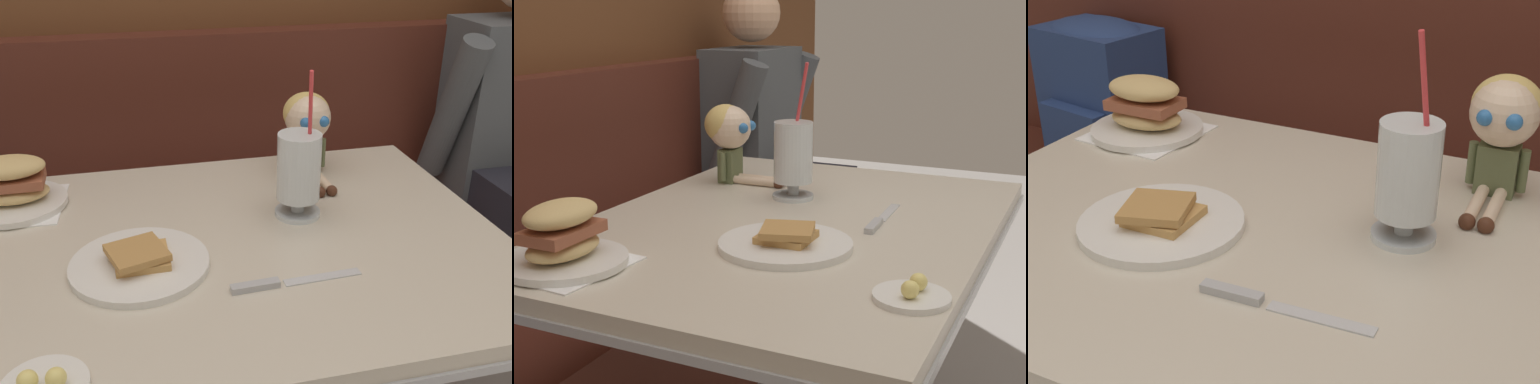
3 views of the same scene
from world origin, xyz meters
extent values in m
cube|color=#512319|center=(0.00, 0.77, 0.23)|extent=(2.60, 0.48, 0.45)
cube|color=beige|center=(0.00, 0.18, 0.72)|extent=(1.10, 0.80, 0.03)
cube|color=#B7BABF|center=(0.00, 0.18, 0.70)|extent=(1.11, 0.81, 0.02)
cylinder|color=#A5A8AD|center=(0.00, 0.18, 0.37)|extent=(0.14, 0.14, 0.65)
cylinder|color=white|center=(-0.17, 0.12, 0.75)|extent=(0.25, 0.25, 0.01)
cube|color=tan|center=(-0.16, 0.12, 0.76)|extent=(0.10, 0.10, 0.01)
cube|color=#B78447|center=(-0.17, 0.11, 0.78)|extent=(0.12, 0.12, 0.01)
cylinder|color=silver|center=(0.17, 0.25, 0.74)|extent=(0.10, 0.10, 0.01)
cylinder|color=silver|center=(0.17, 0.25, 0.77)|extent=(0.03, 0.03, 0.03)
cylinder|color=silver|center=(0.17, 0.25, 0.85)|extent=(0.09, 0.09, 0.14)
cylinder|color=#E0DB6B|center=(0.17, 0.25, 0.84)|extent=(0.08, 0.08, 0.12)
cylinder|color=#DB383D|center=(0.19, 0.24, 0.95)|extent=(0.03, 0.05, 0.22)
cube|color=white|center=(-0.41, 0.42, 0.74)|extent=(0.21, 0.21, 0.00)
cylinder|color=white|center=(-0.41, 0.42, 0.75)|extent=(0.22, 0.22, 0.01)
ellipsoid|color=tan|center=(-0.41, 0.42, 0.77)|extent=(0.15, 0.10, 0.04)
cube|color=#995138|center=(-0.41, 0.42, 0.80)|extent=(0.14, 0.09, 0.02)
ellipsoid|color=tan|center=(-0.41, 0.42, 0.83)|extent=(0.15, 0.10, 0.04)
cylinder|color=white|center=(-0.31, -0.16, 0.74)|extent=(0.12, 0.12, 0.01)
sphere|color=#F4E07A|center=(-0.32, -0.16, 0.76)|extent=(0.03, 0.03, 0.03)
sphere|color=#F4E07A|center=(-0.29, -0.16, 0.76)|extent=(0.03, 0.03, 0.03)
cube|color=silver|center=(0.14, 0.01, 0.74)|extent=(0.14, 0.03, 0.00)
cube|color=#B2B5BA|center=(0.02, 0.01, 0.75)|extent=(0.09, 0.02, 0.01)
cube|color=#5B6642|center=(0.26, 0.46, 0.78)|extent=(0.06, 0.04, 0.08)
sphere|color=beige|center=(0.26, 0.46, 0.88)|extent=(0.11, 0.11, 0.11)
ellipsoid|color=#D8B766|center=(0.26, 0.47, 0.89)|extent=(0.11, 0.11, 0.10)
sphere|color=#2D6BB2|center=(0.24, 0.41, 0.88)|extent=(0.03, 0.03, 0.03)
sphere|color=#2D6BB2|center=(0.28, 0.41, 0.88)|extent=(0.03, 0.03, 0.03)
cylinder|color=beige|center=(0.24, 0.38, 0.75)|extent=(0.02, 0.12, 0.02)
cylinder|color=beige|center=(0.27, 0.38, 0.75)|extent=(0.02, 0.12, 0.02)
sphere|color=#4C2819|center=(0.25, 0.32, 0.75)|extent=(0.03, 0.03, 0.03)
sphere|color=#4C2819|center=(0.27, 0.32, 0.75)|extent=(0.03, 0.03, 0.03)
cylinder|color=#5B6642|center=(0.22, 0.46, 0.79)|extent=(0.02, 0.02, 0.07)
cylinder|color=#5B6642|center=(0.30, 0.46, 0.79)|extent=(0.02, 0.02, 0.07)
cube|color=#4C5156|center=(1.06, 0.80, 0.74)|extent=(0.38, 0.24, 0.58)
sphere|color=#D8A884|center=(1.06, 0.80, 1.16)|extent=(0.21, 0.21, 0.21)
cube|color=#23232D|center=(1.06, 0.62, 0.52)|extent=(0.34, 0.36, 0.14)
cylinder|color=#4C5156|center=(0.83, 0.75, 0.77)|extent=(0.09, 0.25, 0.48)
cylinder|color=#4C5156|center=(1.29, 0.75, 0.77)|extent=(0.09, 0.25, 0.48)
camera|label=1|loc=(-0.17, -0.78, 1.31)|focal=40.48mm
camera|label=2|loc=(-1.32, -0.40, 1.17)|focal=50.39mm
camera|label=3|loc=(0.43, -0.66, 1.27)|focal=50.91mm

